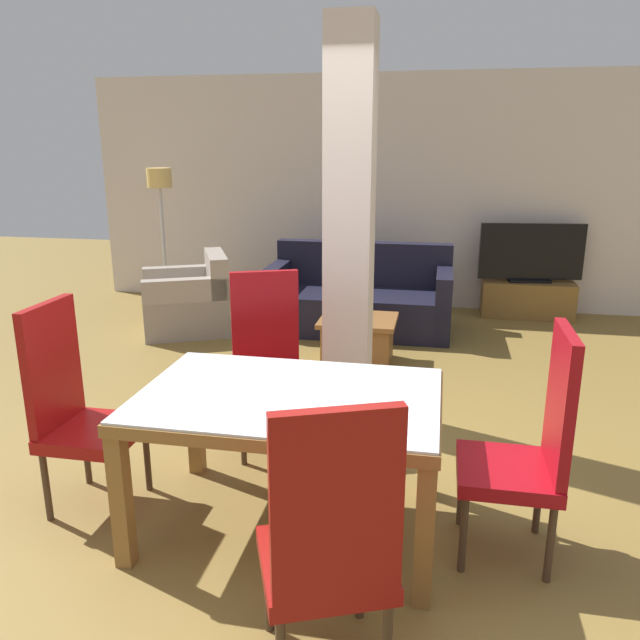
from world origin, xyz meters
name	(u,v)px	position (x,y,z in m)	size (l,w,h in m)	color
ground_plane	(291,526)	(0.00, 0.00, 0.00)	(18.00, 18.00, 0.00)	olive
back_wall	(385,193)	(0.00, 4.78, 1.35)	(7.20, 0.09, 2.70)	beige
divider_pillar	(349,230)	(0.08, 1.44, 1.35)	(0.31, 0.32, 2.70)	beige
dining_table	(289,422)	(0.00, 0.00, 0.59)	(1.48, 0.99, 0.74)	brown
dining_chair_near_right	(330,542)	(0.37, -0.91, 0.59)	(0.60, 0.60, 1.13)	maroon
dining_chair_far_left	(268,358)	(-0.37, 0.91, 0.59)	(0.60, 0.60, 1.13)	maroon
dining_chair_head_left	(75,404)	(-1.17, 0.00, 0.59)	(0.46, 0.46, 1.13)	maroon
dining_chair_head_right	(531,443)	(1.15, 0.00, 0.59)	(0.46, 0.46, 1.13)	maroon
sofa	(359,301)	(-0.13, 3.65, 0.30)	(1.92, 0.94, 0.89)	black
armchair	(190,304)	(-1.88, 3.24, 0.29)	(1.12, 1.10, 0.82)	gray
coffee_table	(358,340)	(0.00, 2.57, 0.21)	(0.68, 0.58, 0.42)	brown
bottle	(342,302)	(-0.17, 2.74, 0.51)	(0.08, 0.08, 0.24)	#4C2D14
tv_stand	(527,299)	(1.69, 4.50, 0.20)	(1.01, 0.40, 0.41)	brown
tv_screen	(531,254)	(1.69, 4.50, 0.73)	(1.15, 0.25, 0.66)	black
floor_lamp	(160,193)	(-2.54, 4.11, 1.37)	(0.28, 0.28, 1.65)	#B7B7BC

